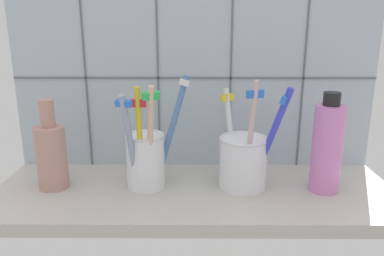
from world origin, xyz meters
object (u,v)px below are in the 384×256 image
Objects in this scene: toothbrush_cup_left at (144,155)px; toothbrush_cup_right at (241,159)px; ceramic_vase at (49,154)px; soap_bottle at (326,148)px.

toothbrush_cup_right reaches higher than toothbrush_cup_left.
soap_bottle reaches higher than ceramic_vase.
toothbrush_cup_left reaches higher than ceramic_vase.
toothbrush_cup_left is 15.02cm from ceramic_vase.
toothbrush_cup_left is at bearing 176.91° from soap_bottle.
toothbrush_cup_right is at bearing 0.67° from toothbrush_cup_left.
toothbrush_cup_left is 1.13× the size of soap_bottle.
toothbrush_cup_left reaches higher than soap_bottle.
toothbrush_cup_right is at bearing 172.32° from soap_bottle.
ceramic_vase is 43.22cm from soap_bottle.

